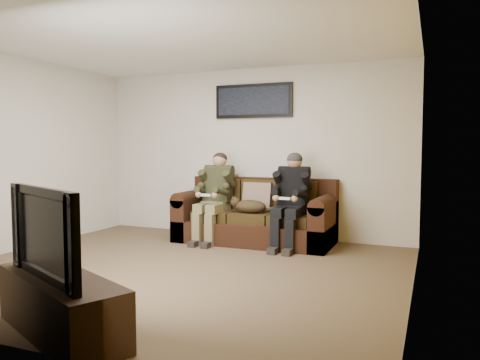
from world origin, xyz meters
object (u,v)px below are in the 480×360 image
at_px(person_right, 291,194).
at_px(tv_stand, 61,306).
at_px(cat, 249,206).
at_px(framed_poster, 253,101).
at_px(television, 59,232).
at_px(sofa, 256,218).
at_px(person_left, 215,191).

distance_m(person_right, tv_stand, 3.70).
bearing_deg(cat, person_right, 4.67).
height_order(framed_poster, television, framed_poster).
bearing_deg(framed_poster, tv_stand, -89.02).
relative_size(cat, framed_poster, 0.53).
height_order(cat, framed_poster, framed_poster).
bearing_deg(framed_poster, television, -89.02).
relative_size(sofa, television, 1.95).
bearing_deg(tv_stand, sofa, 112.75).
height_order(sofa, television, television).
relative_size(cat, tv_stand, 0.47).
relative_size(person_right, framed_poster, 1.05).
distance_m(sofa, television, 3.81).
distance_m(person_left, tv_stand, 3.66).
bearing_deg(framed_poster, person_left, -123.67).
bearing_deg(framed_poster, sofa, -62.56).
relative_size(sofa, cat, 3.43).
distance_m(cat, television, 3.55).
distance_m(sofa, cat, 0.31).
relative_size(framed_poster, television, 1.08).
distance_m(person_left, television, 3.62).
height_order(sofa, framed_poster, framed_poster).
bearing_deg(cat, television, -91.69).
height_order(person_right, cat, person_right).
relative_size(person_right, television, 1.14).
height_order(person_left, television, person_left).
bearing_deg(television, person_right, 103.49).
distance_m(sofa, person_right, 0.73).
bearing_deg(person_left, framed_poster, 56.33).
bearing_deg(framed_poster, person_right, -36.27).
xyz_separation_m(person_left, television, (0.45, -3.59, 0.03)).
bearing_deg(person_right, television, -101.21).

